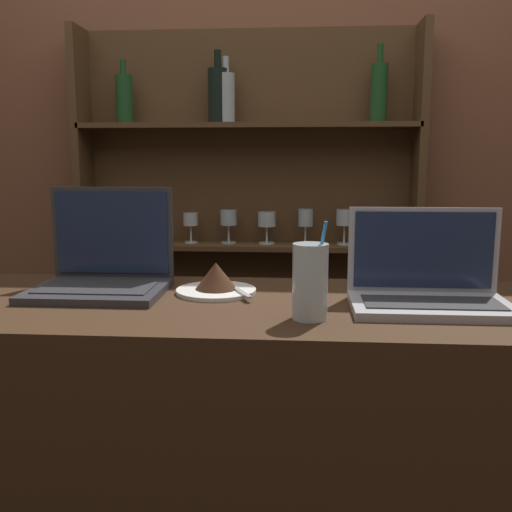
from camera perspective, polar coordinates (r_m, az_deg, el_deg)
back_wall at (r=2.38m, az=0.38°, el=8.90°), size 7.00×0.06×2.70m
back_shelf at (r=2.33m, az=-0.80°, el=0.21°), size 1.35×0.18×1.89m
laptop_near at (r=1.43m, az=-15.03°, el=-1.26°), size 0.31×0.25×0.25m
laptop_far at (r=1.29m, az=16.81°, el=-2.80°), size 0.33×0.20×0.21m
cake_plate at (r=1.36m, az=-4.00°, el=-2.55°), size 0.19×0.19×0.07m
water_glass at (r=1.13m, az=5.44°, el=-2.55°), size 0.07×0.07×0.20m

